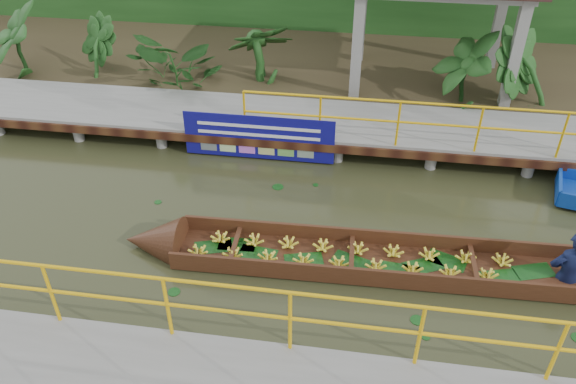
# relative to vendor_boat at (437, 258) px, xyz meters

# --- Properties ---
(ground) EXTENTS (80.00, 80.00, 0.00)m
(ground) POSITION_rel_vendor_boat_xyz_m (-2.90, 0.58, -0.29)
(ground) COLOR #2C2E17
(ground) RESTS_ON ground
(land_strip) EXTENTS (30.00, 8.00, 0.45)m
(land_strip) POSITION_rel_vendor_boat_xyz_m (-2.90, 8.08, -0.06)
(land_strip) COLOR #362A1B
(land_strip) RESTS_ON ground
(far_dock) EXTENTS (16.00, 2.06, 1.66)m
(far_dock) POSITION_rel_vendor_boat_xyz_m (-2.88, 4.00, 0.19)
(far_dock) COLOR gray
(far_dock) RESTS_ON ground
(vendor_boat) EXTENTS (9.97, 1.28, 2.35)m
(vendor_boat) POSITION_rel_vendor_boat_xyz_m (0.00, 0.00, 0.00)
(vendor_boat) COLOR #371C0F
(vendor_boat) RESTS_ON ground
(blue_banner) EXTENTS (3.27, 0.04, 1.02)m
(blue_banner) POSITION_rel_vendor_boat_xyz_m (-3.60, 3.06, 0.27)
(blue_banner) COLOR navy
(blue_banner) RESTS_ON ground
(tropical_plants) EXTENTS (14.40, 1.40, 1.75)m
(tropical_plants) POSITION_rel_vendor_boat_xyz_m (-4.37, 5.88, 1.04)
(tropical_plants) COLOR #184014
(tropical_plants) RESTS_ON ground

